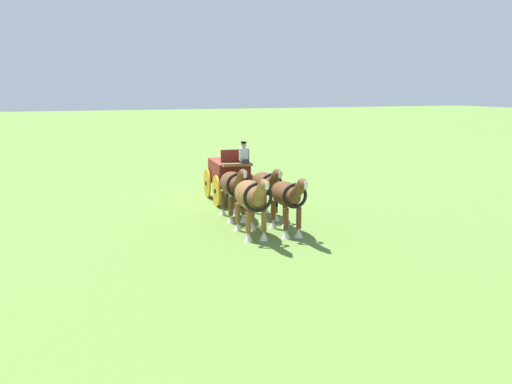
% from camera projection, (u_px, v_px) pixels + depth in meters
% --- Properties ---
extents(ground_plane, '(220.00, 220.00, 0.00)m').
position_uv_depth(ground_plane, '(229.00, 201.00, 25.24)').
color(ground_plane, olive).
extents(show_wagon, '(5.68, 2.01, 2.86)m').
position_uv_depth(show_wagon, '(229.00, 174.00, 24.88)').
color(show_wagon, maroon).
rests_on(show_wagon, ground).
extents(draft_horse_rear_near, '(3.13, 1.06, 2.17)m').
position_uv_depth(draft_horse_rear_near, '(266.00, 185.00, 21.72)').
color(draft_horse_rear_near, brown).
rests_on(draft_horse_rear_near, ground).
extents(draft_horse_rear_off, '(3.07, 1.13, 2.22)m').
position_uv_depth(draft_horse_rear_off, '(234.00, 186.00, 21.37)').
color(draft_horse_rear_off, brown).
rests_on(draft_horse_rear_off, ground).
extents(draft_horse_lead_near, '(3.13, 1.06, 2.22)m').
position_uv_depth(draft_horse_lead_near, '(287.00, 196.00, 19.25)').
color(draft_horse_lead_near, brown).
rests_on(draft_horse_lead_near, ground).
extents(draft_horse_lead_off, '(3.17, 1.20, 2.27)m').
position_uv_depth(draft_horse_lead_off, '(251.00, 197.00, 18.92)').
color(draft_horse_lead_off, brown).
rests_on(draft_horse_lead_off, ground).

